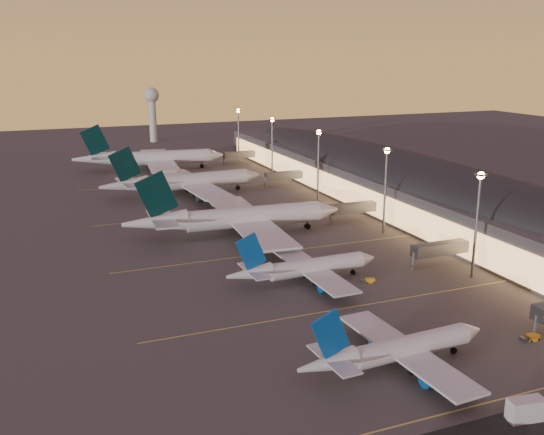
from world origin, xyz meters
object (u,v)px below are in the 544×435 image
(airliner_narrow_south, at_px, (396,350))
(catering_truck_a, at_px, (528,410))
(baggage_tug_c, at_px, (368,281))
(airliner_wide_near, at_px, (236,218))
(airliner_wide_mid, at_px, (184,182))
(baggage_tug_a, at_px, (530,338))
(airliner_wide_far, at_px, (150,158))
(radar_tower, at_px, (152,105))
(airliner_narrow_north, at_px, (304,268))

(airliner_narrow_south, height_order, catering_truck_a, airliner_narrow_south)
(airliner_narrow_south, relative_size, baggage_tug_c, 10.78)
(airliner_wide_near, height_order, catering_truck_a, airliner_wide_near)
(airliner_wide_near, height_order, airliner_wide_mid, airliner_wide_near)
(baggage_tug_a, bearing_deg, airliner_wide_mid, 102.32)
(airliner_wide_far, distance_m, baggage_tug_c, 161.70)
(airliner_wide_mid, distance_m, radar_tower, 150.98)
(airliner_narrow_north, bearing_deg, airliner_wide_far, 91.25)
(baggage_tug_c, bearing_deg, airliner_wide_far, 112.02)
(airliner_wide_near, relative_size, baggage_tug_a, 17.40)
(airliner_narrow_north, bearing_deg, airliner_wide_near, 92.81)
(airliner_wide_near, relative_size, baggage_tug_c, 18.91)
(airliner_wide_mid, bearing_deg, airliner_wide_far, 87.90)
(airliner_narrow_south, bearing_deg, airliner_narrow_north, 83.53)
(airliner_wide_near, distance_m, baggage_tug_c, 50.59)
(airliner_narrow_north, xyz_separation_m, baggage_tug_a, (27.10, -43.03, -3.04))
(airliner_narrow_north, relative_size, airliner_wide_near, 0.58)
(airliner_narrow_south, relative_size, radar_tower, 1.15)
(airliner_wide_near, distance_m, catering_truck_a, 104.86)
(radar_tower, height_order, baggage_tug_c, radar_tower)
(baggage_tug_a, height_order, baggage_tug_c, baggage_tug_a)
(radar_tower, bearing_deg, airliner_wide_near, -94.42)
(airliner_wide_far, bearing_deg, catering_truck_a, -80.64)
(airliner_narrow_south, bearing_deg, airliner_wide_mid, 87.59)
(baggage_tug_c, height_order, catering_truck_a, catering_truck_a)
(baggage_tug_c, relative_size, catering_truck_a, 0.55)
(airliner_wide_mid, relative_size, baggage_tug_c, 18.27)
(airliner_wide_near, bearing_deg, catering_truck_a, -80.98)
(airliner_wide_near, xyz_separation_m, airliner_wide_far, (-3.70, 112.89, 0.25))
(airliner_narrow_north, xyz_separation_m, airliner_wide_near, (-2.93, 41.65, 1.85))
(airliner_narrow_north, bearing_deg, airliner_wide_mid, 91.30)
(airliner_narrow_north, distance_m, airliner_wide_near, 41.79)
(airliner_wide_far, bearing_deg, airliner_wide_near, -82.47)
(airliner_wide_mid, distance_m, baggage_tug_c, 106.43)
(airliner_narrow_south, xyz_separation_m, airliner_narrow_north, (2.45, 42.56, 0.10))
(baggage_tug_c, bearing_deg, airliner_wide_mid, 114.63)
(airliner_wide_near, relative_size, radar_tower, 2.01)
(airliner_wide_mid, relative_size, baggage_tug_a, 16.81)
(catering_truck_a, bearing_deg, airliner_wide_near, 104.05)
(airliner_wide_mid, relative_size, radar_tower, 1.95)
(airliner_wide_far, height_order, catering_truck_a, airliner_wide_far)
(airliner_narrow_south, distance_m, airliner_wide_mid, 141.55)
(airliner_wide_mid, height_order, baggage_tug_a, airliner_wide_mid)
(airliner_narrow_north, height_order, catering_truck_a, airliner_narrow_north)
(airliner_narrow_south, relative_size, baggage_tug_a, 9.92)
(radar_tower, xyz_separation_m, baggage_tug_a, (14.06, -291.06, -21.36))
(baggage_tug_c, distance_m, catering_truck_a, 57.29)
(baggage_tug_c, bearing_deg, catering_truck_a, -81.99)
(baggage_tug_a, xyz_separation_m, catering_truck_a, (-19.67, -19.60, 1.07))
(airliner_wide_mid, xyz_separation_m, radar_tower, (17.37, 149.05, 16.66))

